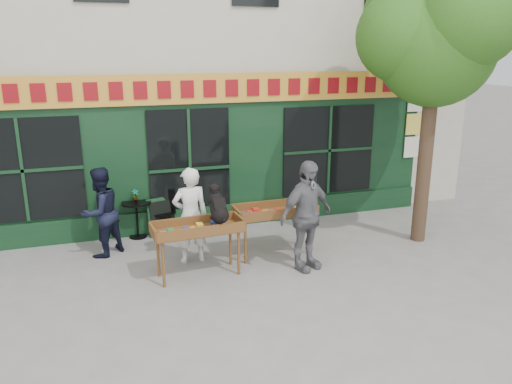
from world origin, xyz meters
The scene contains 14 objects.
ground centered at (0.00, 0.00, 0.00)m, with size 80.00×80.00×0.00m, color slate.
building centered at (0.00, 5.97, 4.97)m, with size 14.00×7.26×10.00m.
street_tree centered at (4.34, 0.36, 4.11)m, with size 3.05×2.90×5.60m.
book_cart_center centered at (-0.32, 0.02, 0.82)m, with size 1.54×0.72×0.99m.
dog centered at (0.03, -0.03, 1.29)m, with size 0.34×0.60×0.60m, color black, non-canonical shape.
woman centered at (-0.32, 0.67, 0.88)m, with size 0.65×0.42×1.77m, color white.
book_cart_right centered at (1.24, 0.49, 0.82)m, with size 1.51×0.64×0.99m.
man_right centered at (1.54, -0.26, 0.98)m, with size 1.15×0.48×1.96m, color slate.
bistro_table centered at (-1.16, 2.20, 0.54)m, with size 0.60×0.60×0.76m.
bistro_chair_left centered at (-1.79, 2.19, 0.56)m, with size 0.39×0.39×0.95m.
bistro_chair_right centered at (-0.55, 2.27, 0.56)m, with size 0.51×0.51×0.95m.
potted_plant centered at (-1.16, 2.20, 0.90)m, with size 0.14×0.10×0.27m, color gray.
man_left centered at (-1.86, 1.47, 0.85)m, with size 0.83×0.64×1.70m, color black.
chalkboard centered at (-0.67, 2.19, 0.40)m, with size 0.59×0.32×0.79m.
Camera 1 is at (-1.81, -7.80, 3.77)m, focal length 35.00 mm.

